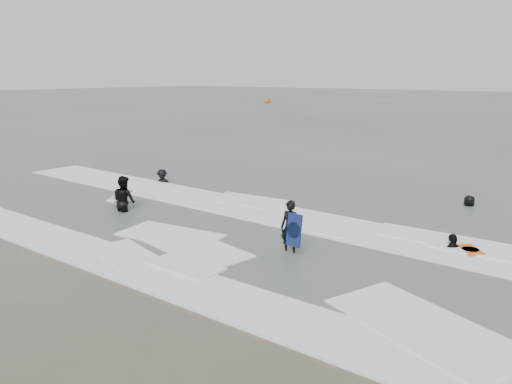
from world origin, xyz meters
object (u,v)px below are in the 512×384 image
Objects in this scene: surfer_right_near at (452,250)px; buoy at (267,101)px; surfer_centre at (290,254)px; surfer_wading at (125,212)px; surfer_right_far at (469,207)px; surfer_breaker at (162,184)px.

buoy is (-51.30, 59.98, 0.42)m from surfer_right_near.
surfer_centre is 0.84× the size of surfer_wading.
surfer_right_near reaches higher than surfer_right_far.
surfer_right_far is 0.99× the size of buoy.
surfer_right_near is 1.01× the size of buoy.
buoy is (-37.16, 58.92, 0.42)m from surfer_breaker.
surfer_centre is 1.06× the size of surfer_breaker.
surfer_wading is at bearing -39.35° from surfer_right_near.
surfer_centre is 0.99× the size of surfer_right_near.
buoy is at bearing 122.18° from surfer_centre.
surfer_breaker is 13.86m from surfer_right_far.
surfer_right_far reaches higher than surfer_breaker.
surfer_centre is at bearing -178.18° from surfer_wading.
surfer_wading is 13.68m from surfer_right_far.
surfer_wading is at bearing 175.43° from surfer_centre.
surfer_right_far is at bearing -3.31° from surfer_breaker.
surfer_wading is at bearing -57.78° from buoy.
surfer_right_near is 78.93m from buoy.
surfer_right_near is at bearing -162.19° from surfer_wading.
buoy is (-47.57, 63.27, 0.42)m from surfer_centre.
surfer_breaker is at bearing -23.18° from surfer_right_far.
buoy is (-39.88, 63.29, 0.42)m from surfer_wading.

